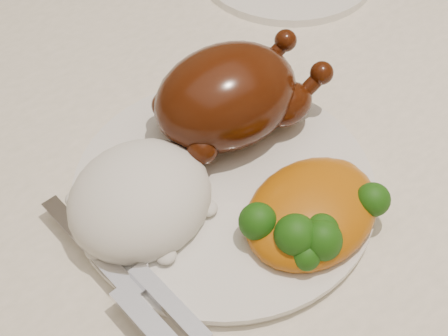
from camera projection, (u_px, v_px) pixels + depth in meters
dining_table at (299, 171)px, 0.70m from camera, size 1.60×0.90×0.76m
tablecloth at (306, 125)px, 0.64m from camera, size 1.73×1.03×0.18m
dinner_plate at (224, 187)px, 0.55m from camera, size 0.30×0.30×0.01m
roast_chicken at (230, 95)px, 0.55m from camera, size 0.17×0.11×0.09m
rice_mound at (140, 199)px, 0.52m from camera, size 0.16×0.15×0.07m
mac_and_cheese at (315, 212)px, 0.51m from camera, size 0.14×0.12×0.05m
cutlery at (139, 289)px, 0.47m from camera, size 0.04×0.19×0.01m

